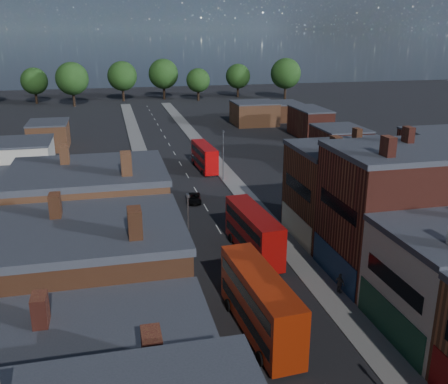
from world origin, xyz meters
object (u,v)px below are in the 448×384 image
bus_1 (253,231)px  bus_2 (204,156)px  ped_3 (340,283)px  bus_0 (260,302)px  car_3 (209,171)px  car_2 (194,198)px

bus_1 → bus_2: bus_1 is taller
bus_2 → ped_3: bearing=-88.0°
bus_0 → car_3: size_ratio=2.96×
bus_0 → bus_1: bus_0 is taller
bus_1 → bus_0: bearing=-108.7°
bus_0 → bus_1: size_ratio=1.05×
bus_1 → bus_2: 34.67m
bus_1 → ped_3: (5.35, -9.96, -1.59)m
car_2 → car_3: (4.85, 13.65, 0.01)m
car_3 → bus_0: bearing=-104.2°
ped_3 → bus_1: bearing=8.7°
bus_0 → car_2: 32.50m
bus_0 → bus_1: 14.67m
bus_0 → car_2: (0.30, 32.42, -2.20)m
car_2 → bus_1: bearing=-72.9°
bus_1 → car_3: (1.53, 31.86, -2.07)m
bus_0 → car_3: (5.15, 46.07, -2.19)m
bus_2 → car_2: size_ratio=2.43×
bus_1 → ped_3: 11.41m
bus_0 → bus_2: bearing=80.1°
bus_1 → bus_2: (1.37, 34.64, -0.29)m
bus_1 → car_3: size_ratio=2.83×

